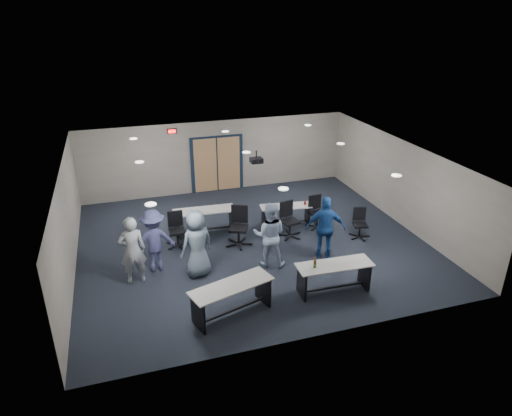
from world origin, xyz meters
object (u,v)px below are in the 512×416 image
object	(u,v)px
chair_back_b	(238,227)
person_lightblue	(269,235)
table_front_right	(334,273)
person_navy	(326,228)
table_back_right	(286,212)
chair_back_c	(290,220)
chair_loose_right	(360,224)
person_gray	(132,250)
table_back_left	(205,217)
person_plaid	(197,244)
chair_back_d	(317,212)
chair_back_a	(177,230)
table_front_left	(232,294)
person_back	(154,241)

from	to	relation	value
chair_back_b	person_lightblue	distance (m)	1.47
table_front_right	person_navy	size ratio (longest dim) A/B	1.04
table_back_right	chair_back_c	bearing A→B (deg)	-93.97
chair_back_b	person_lightblue	size ratio (longest dim) A/B	0.64
chair_loose_right	person_gray	xyz separation A→B (m)	(-6.72, -0.46, 0.45)
table_back_left	person_plaid	distance (m)	2.48
table_front_right	person_plaid	distance (m)	3.54
person_plaid	person_navy	xyz separation A→B (m)	(3.56, -0.17, 0.00)
chair_loose_right	person_lightblue	bearing A→B (deg)	-152.75
chair_back_b	chair_back_d	xyz separation A→B (m)	(2.71, 0.37, -0.07)
chair_back_d	person_lightblue	size ratio (longest dim) A/B	0.57
table_front_right	person_gray	size ratio (longest dim) A/B	1.04
table_back_left	person_gray	size ratio (longest dim) A/B	1.05
chair_back_a	chair_back_d	distance (m)	4.45
chair_back_a	chair_back_d	size ratio (longest dim) A/B	1.00
chair_back_d	chair_back_c	bearing A→B (deg)	-167.25
table_front_right	chair_back_d	distance (m)	3.59
table_front_right	person_plaid	world-z (taller)	person_plaid
chair_loose_right	person_navy	size ratio (longest dim) A/B	0.51
chair_loose_right	person_plaid	distance (m)	5.16
table_front_left	table_back_left	world-z (taller)	table_front_left
table_front_left	table_back_right	size ratio (longest dim) A/B	1.21
chair_back_b	table_back_right	bearing A→B (deg)	49.87
table_front_right	chair_loose_right	bearing A→B (deg)	51.49
person_navy	person_back	world-z (taller)	person_navy
chair_back_b	person_gray	size ratio (longest dim) A/B	0.64
chair_back_d	person_gray	xyz separation A→B (m)	(-5.77, -1.50, 0.39)
table_front_left	chair_back_d	world-z (taller)	chair_back_d
chair_back_d	person_plaid	bearing A→B (deg)	-163.03
chair_back_a	person_navy	bearing A→B (deg)	-25.33
person_plaid	chair_loose_right	bearing A→B (deg)	166.42
chair_back_b	person_back	distance (m)	2.59
table_front_left	chair_back_d	bearing A→B (deg)	26.60
table_back_left	chair_back_d	xyz separation A→B (m)	(3.49, -0.73, -0.00)
table_front_right	person_gray	bearing A→B (deg)	160.25
person_gray	table_front_left	bearing A→B (deg)	130.86
chair_back_b	chair_back_d	size ratio (longest dim) A/B	1.13
table_back_right	person_back	size ratio (longest dim) A/B	0.98
chair_loose_right	table_back_right	bearing A→B (deg)	155.27
chair_back_d	person_navy	size ratio (longest dim) A/B	0.57
table_front_left	chair_loose_right	size ratio (longest dim) A/B	2.20
table_front_right	person_back	bearing A→B (deg)	152.45
table_front_left	table_front_right	size ratio (longest dim) A/B	1.08
chair_back_c	person_plaid	bearing A→B (deg)	-169.88
table_back_left	person_navy	size ratio (longest dim) A/B	1.05
chair_back_a	person_plaid	xyz separation A→B (m)	(0.29, -1.73, 0.39)
person_gray	person_navy	xyz separation A→B (m)	(5.17, -0.30, 0.00)
table_front_left	table_back_right	world-z (taller)	table_front_left
table_back_right	person_gray	xyz separation A→B (m)	(-4.88, -1.99, 0.46)
chair_back_a	chair_back_b	world-z (taller)	chair_back_b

